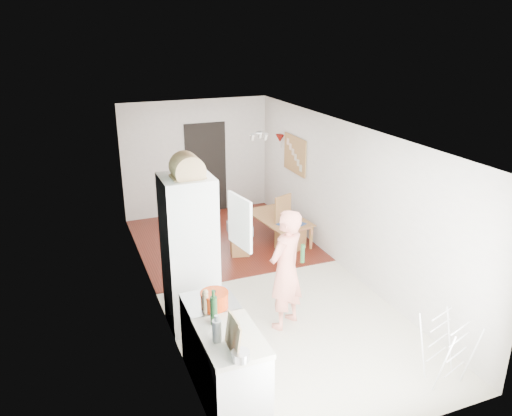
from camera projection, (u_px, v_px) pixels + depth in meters
room_shell at (256, 210)px, 7.72m from camera, size 3.20×7.00×2.50m
floor at (256, 282)px, 8.15m from camera, size 3.20×7.00×0.01m
wood_floor_overlay at (221, 239)px, 9.76m from camera, size 3.20×3.30×0.01m
sage_wall_panel at (186, 238)px, 5.21m from camera, size 0.02×3.00×1.30m
tile_splashback at (204, 322)px, 4.98m from camera, size 0.02×1.90×0.50m
doorway_recess at (206, 168)px, 10.91m from camera, size 0.90×0.04×2.00m
base_cabinet at (232, 375)px, 5.32m from camera, size 0.60×0.90×0.86m
worktop at (231, 338)px, 5.17m from camera, size 0.62×0.92×0.06m
range_cooker at (211, 336)px, 5.97m from camera, size 0.60×0.60×0.88m
cooker_top at (210, 302)px, 5.82m from camera, size 0.60×0.60×0.04m
fridge_housing at (190, 253)px, 6.66m from camera, size 0.66×0.66×2.15m
fridge_door at (240, 222)px, 6.44m from camera, size 0.14×0.56×0.70m
fridge_interior at (211, 217)px, 6.60m from camera, size 0.02×0.52×0.66m
pinboard at (295, 155)px, 9.82m from camera, size 0.03×0.90×0.70m
pinboard_frame at (294, 155)px, 9.82m from camera, size 0.00×0.94×0.74m
wall_sconce at (280, 138)px, 10.31m from camera, size 0.18×0.18×0.16m
person at (286, 259)px, 6.65m from camera, size 0.88×0.78×2.01m
dining_table at (280, 230)px, 9.65m from camera, size 0.81×1.27×0.42m
dining_chair at (291, 224)px, 9.20m from camera, size 0.56×0.56×1.00m
stool at (240, 244)px, 9.06m from camera, size 0.38×0.38×0.42m
grey_drape at (240, 229)px, 8.96m from camera, size 0.47×0.47×0.19m
drying_rack at (447, 350)px, 5.76m from camera, size 0.52×0.50×0.82m
bread_bin at (187, 169)px, 6.21m from camera, size 0.45×0.43×0.22m
red_casserole at (214, 300)px, 5.65m from camera, size 0.40×0.40×0.19m
steel_pan at (241, 356)px, 4.77m from camera, size 0.23×0.23×0.09m
held_bottle at (303, 253)px, 6.47m from camera, size 0.05×0.05×0.25m
bottle_a at (214, 311)px, 5.30m from camera, size 0.10×0.10×0.33m
bottle_b at (214, 311)px, 5.37m from camera, size 0.07×0.07×0.26m
bottle_c at (217, 331)px, 5.03m from camera, size 0.10×0.10×0.24m
pepper_mill_front at (206, 303)px, 5.54m from camera, size 0.07×0.07×0.22m
pepper_mill_back at (205, 304)px, 5.54m from camera, size 0.07×0.07×0.21m
chopping_boards at (233, 335)px, 4.86m from camera, size 0.08×0.27×0.36m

